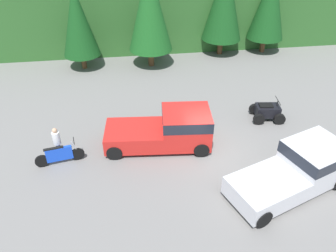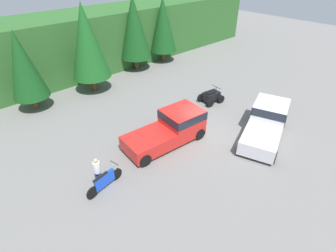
{
  "view_description": "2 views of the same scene",
  "coord_description": "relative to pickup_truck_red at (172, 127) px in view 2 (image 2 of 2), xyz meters",
  "views": [
    {
      "loc": [
        -3.98,
        -12.39,
        10.53
      ],
      "look_at": [
        -2.04,
        1.29,
        0.95
      ],
      "focal_mm": 35.0,
      "sensor_mm": 36.0,
      "label": 1
    },
    {
      "loc": [
        -11.53,
        -9.03,
        10.31
      ],
      "look_at": [
        -2.04,
        1.29,
        0.95
      ],
      "focal_mm": 28.0,
      "sensor_mm": 36.0,
      "label": 2
    }
  ],
  "objects": [
    {
      "name": "rider_person",
      "position": [
        -5.47,
        -0.26,
        -0.07
      ],
      "size": [
        0.46,
        0.46,
        1.75
      ],
      "rotation": [
        0.0,
        0.0,
        0.34
      ],
      "color": "navy",
      "rests_on": "ground_plane"
    },
    {
      "name": "pickup_truck_red",
      "position": [
        0.0,
        0.0,
        0.0
      ],
      "size": [
        5.45,
        2.68,
        1.95
      ],
      "rotation": [
        0.0,
        0.0,
        -0.09
      ],
      "color": "red",
      "rests_on": "ground_plane"
    },
    {
      "name": "tree_right",
      "position": [
        9.54,
        11.51,
        2.9
      ],
      "size": [
        2.93,
        2.93,
        6.67
      ],
      "color": "brown",
      "rests_on": "ground_plane"
    },
    {
      "name": "tree_left",
      "position": [
        -4.99,
        10.25,
        2.54
      ],
      "size": [
        2.66,
        2.66,
        6.05
      ],
      "color": "brown",
      "rests_on": "ground_plane"
    },
    {
      "name": "hillside_backdrop",
      "position": [
        2.03,
        15.04,
        1.75
      ],
      "size": [
        44.0,
        6.0,
        5.54
      ],
      "color": "#2D6028",
      "rests_on": "ground_plane"
    },
    {
      "name": "pickup_truck_second",
      "position": [
        5.12,
        -3.73,
        0.0
      ],
      "size": [
        5.76,
        3.85,
        1.95
      ],
      "rotation": [
        0.0,
        0.0,
        0.35
      ],
      "color": "silver",
      "rests_on": "ground_plane"
    },
    {
      "name": "ground_plane",
      "position": [
        2.03,
        -0.96,
        -1.02
      ],
      "size": [
        80.0,
        80.0,
        0.0
      ],
      "primitive_type": "plane",
      "color": "slate"
    },
    {
      "name": "tree_mid_right",
      "position": [
        5.88,
        11.57,
        3.19
      ],
      "size": [
        3.15,
        3.15,
        7.16
      ],
      "color": "brown",
      "rests_on": "ground_plane"
    },
    {
      "name": "quad_atv",
      "position": [
        5.95,
        1.64,
        -0.53
      ],
      "size": [
        1.96,
        1.54,
        1.23
      ],
      "rotation": [
        0.0,
        0.0,
        -0.13
      ],
      "color": "black",
      "rests_on": "ground_plane"
    },
    {
      "name": "dirt_bike",
      "position": [
        -5.39,
        -0.7,
        -0.53
      ],
      "size": [
        2.29,
        0.69,
        1.19
      ],
      "rotation": [
        0.0,
        0.0,
        0.18
      ],
      "color": "black",
      "rests_on": "ground_plane"
    },
    {
      "name": "tree_mid_left",
      "position": [
        0.07,
        10.06,
        3.28
      ],
      "size": [
        3.22,
        3.22,
        7.31
      ],
      "color": "brown",
      "rests_on": "ground_plane"
    }
  ]
}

